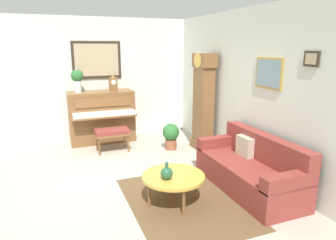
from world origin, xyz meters
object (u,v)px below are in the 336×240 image
(coffee_table, at_px, (173,177))
(flower_vase, at_px, (77,78))
(couch, at_px, (251,169))
(potted_plant, at_px, (171,135))
(piano, at_px, (102,116))
(piano_bench, at_px, (112,133))
(mantel_clock, at_px, (113,83))
(green_jug, at_px, (167,173))
(grandfather_clock, at_px, (203,105))

(coffee_table, distance_m, flower_vase, 3.52)
(couch, height_order, potted_plant, couch)
(potted_plant, bearing_deg, piano, -130.55)
(potted_plant, bearing_deg, coffee_table, -20.92)
(flower_vase, relative_size, potted_plant, 1.04)
(piano_bench, xyz_separation_m, potted_plant, (0.31, 1.19, -0.08))
(mantel_clock, bearing_deg, green_jug, 0.61)
(piano, bearing_deg, grandfather_clock, 56.12)
(piano, distance_m, coffee_table, 3.25)
(green_jug, bearing_deg, grandfather_clock, 141.54)
(couch, distance_m, green_jug, 1.42)
(flower_vase, bearing_deg, potted_plant, 58.22)
(coffee_table, distance_m, potted_plant, 2.27)
(piano_bench, distance_m, coffee_table, 2.46)
(coffee_table, xyz_separation_m, mantel_clock, (-3.21, -0.17, 0.96))
(coffee_table, bearing_deg, couch, 88.82)
(piano, height_order, green_jug, piano)
(piano_bench, relative_size, couch, 0.37)
(mantel_clock, height_order, potted_plant, mantel_clock)
(piano_bench, xyz_separation_m, coffee_table, (2.43, 0.38, -0.02))
(couch, bearing_deg, green_jug, -87.64)
(piano_bench, relative_size, potted_plant, 1.25)
(green_jug, height_order, potted_plant, green_jug)
(couch, distance_m, mantel_clock, 3.69)
(grandfather_clock, distance_m, mantel_clock, 2.11)
(grandfather_clock, height_order, flower_vase, grandfather_clock)
(piano, bearing_deg, couch, 28.26)
(flower_vase, bearing_deg, coffee_table, 16.39)
(grandfather_clock, bearing_deg, potted_plant, -107.24)
(grandfather_clock, relative_size, green_jug, 8.46)
(piano, xyz_separation_m, piano_bench, (0.78, 0.08, -0.19))
(piano_bench, height_order, coffee_table, piano_bench)
(piano, relative_size, potted_plant, 2.57)
(green_jug, bearing_deg, potted_plant, 156.83)
(piano, distance_m, potted_plant, 1.69)
(piano_bench, bearing_deg, couch, 34.06)
(flower_vase, height_order, potted_plant, flower_vase)
(potted_plant, bearing_deg, green_jug, -23.17)
(coffee_table, relative_size, green_jug, 3.67)
(piano_bench, bearing_deg, coffee_table, 8.98)
(grandfather_clock, bearing_deg, green_jug, -38.46)
(grandfather_clock, height_order, green_jug, grandfather_clock)
(couch, xyz_separation_m, potted_plant, (-2.15, -0.47, 0.01))
(piano, xyz_separation_m, coffee_table, (3.21, 0.46, -0.21))
(grandfather_clock, bearing_deg, couch, -5.31)
(coffee_table, bearing_deg, piano_bench, -171.02)
(couch, distance_m, coffee_table, 1.28)
(couch, height_order, coffee_table, couch)
(coffee_table, height_order, mantel_clock, mantel_clock)
(grandfather_clock, distance_m, coffee_table, 2.48)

